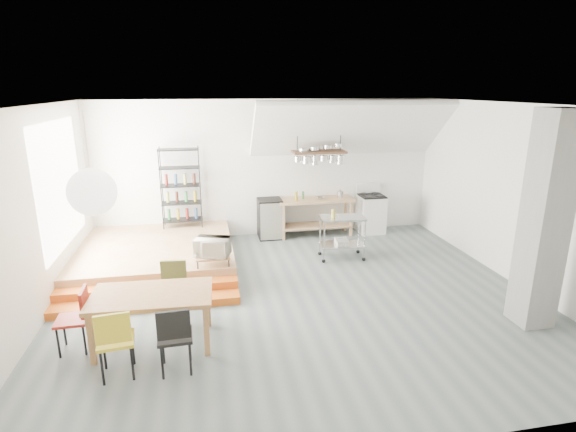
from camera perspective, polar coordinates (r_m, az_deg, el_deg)
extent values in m
plane|color=#566264|center=(7.84, 1.28, -10.14)|extent=(8.00, 8.00, 0.00)
cube|color=silver|center=(10.64, -2.63, 5.99)|extent=(8.00, 0.04, 3.20)
cube|color=silver|center=(7.55, -29.84, -0.39)|extent=(0.04, 7.00, 3.20)
cube|color=silver|center=(8.99, 27.16, 2.33)|extent=(0.04, 7.00, 3.20)
cube|color=white|center=(7.04, 1.44, 13.93)|extent=(8.00, 7.00, 0.02)
cube|color=white|center=(10.35, 7.89, 10.88)|extent=(4.40, 1.44, 1.32)
cube|color=white|center=(8.89, -26.93, 3.55)|extent=(0.02, 2.50, 2.20)
cube|color=#9A6F4D|center=(9.51, -16.30, -4.67)|extent=(3.00, 3.00, 0.40)
cube|color=#C95917|center=(7.78, -17.46, -10.62)|extent=(3.00, 0.35, 0.13)
cube|color=#C95917|center=(8.06, -17.23, -9.09)|extent=(3.00, 0.35, 0.27)
cube|color=gray|center=(7.43, 29.81, -0.62)|extent=(0.50, 0.50, 3.20)
cube|color=#9A6F4D|center=(10.67, 3.55, 2.05)|extent=(1.80, 0.60, 0.06)
cube|color=#9A6F4D|center=(10.84, 3.49, -1.19)|extent=(1.70, 0.55, 0.04)
cube|color=#9A6F4D|center=(11.21, 7.30, 0.26)|extent=(0.06, 0.06, 0.86)
cube|color=#9A6F4D|center=(10.83, -0.99, -0.18)|extent=(0.06, 0.06, 0.86)
cube|color=#9A6F4D|center=(10.81, 8.01, -0.36)|extent=(0.06, 0.06, 0.86)
cube|color=#9A6F4D|center=(10.41, -0.57, -0.85)|extent=(0.06, 0.06, 0.86)
cube|color=white|center=(11.20, 10.47, 0.21)|extent=(0.60, 0.60, 0.90)
cube|color=black|center=(11.08, 10.59, 2.55)|extent=(0.58, 0.58, 0.03)
cube|color=white|center=(11.31, 10.12, 3.52)|extent=(0.60, 0.05, 0.25)
cylinder|color=black|center=(11.25, 11.01, 2.86)|extent=(0.18, 0.18, 0.02)
cylinder|color=black|center=(11.15, 9.67, 2.81)|extent=(0.18, 0.18, 0.02)
cylinder|color=black|center=(11.00, 11.54, 2.53)|extent=(0.18, 0.18, 0.02)
cylinder|color=black|center=(10.90, 10.18, 2.48)|extent=(0.18, 0.18, 0.02)
cube|color=#3B2717|center=(10.25, 3.94, 8.13)|extent=(1.20, 0.50, 0.05)
cylinder|color=black|center=(10.08, 1.20, 11.31)|extent=(0.02, 0.02, 1.15)
cylinder|color=black|center=(10.33, 6.74, 11.33)|extent=(0.02, 0.02, 1.15)
cylinder|color=silver|center=(10.11, 1.24, 7.25)|extent=(0.16, 0.16, 0.12)
cylinder|color=silver|center=(10.16, 2.35, 7.17)|extent=(0.20, 0.20, 0.16)
cylinder|color=silver|center=(10.21, 3.45, 7.08)|extent=(0.16, 0.16, 0.20)
cylinder|color=silver|center=(10.25, 4.54, 7.33)|extent=(0.20, 0.20, 0.12)
cylinder|color=silver|center=(10.31, 5.62, 7.24)|extent=(0.16, 0.16, 0.16)
cylinder|color=silver|center=(10.37, 6.69, 7.15)|extent=(0.20, 0.20, 0.20)
cylinder|color=black|center=(10.48, -11.11, 3.87)|extent=(0.02, 0.02, 1.80)
cylinder|color=black|center=(10.52, -15.70, 3.62)|extent=(0.02, 0.02, 1.80)
cylinder|color=black|center=(10.13, -11.11, 3.45)|extent=(0.02, 0.02, 1.80)
cylinder|color=black|center=(10.17, -15.85, 3.19)|extent=(0.02, 0.02, 1.80)
cube|color=black|center=(10.50, -13.18, -0.46)|extent=(0.88, 0.38, 0.02)
cube|color=black|center=(10.39, -13.32, 1.65)|extent=(0.88, 0.38, 0.02)
cube|color=black|center=(10.30, -13.46, 3.81)|extent=(0.88, 0.38, 0.02)
cube|color=black|center=(10.23, -13.61, 6.00)|extent=(0.88, 0.38, 0.02)
cube|color=black|center=(10.17, -13.76, 8.22)|extent=(0.88, 0.38, 0.03)
cylinder|color=#327E42|center=(10.46, -13.23, 0.28)|extent=(0.07, 0.07, 0.24)
cylinder|color=#A58C1B|center=(10.36, -13.37, 2.40)|extent=(0.07, 0.07, 0.24)
cylinder|color=maroon|center=(10.28, -13.52, 4.57)|extent=(0.07, 0.07, 0.24)
cube|color=#9A6F4D|center=(8.16, -9.52, -5.07)|extent=(0.60, 0.40, 0.03)
cylinder|color=black|center=(8.36, -7.67, -5.08)|extent=(0.02, 0.02, 0.13)
cylinder|color=black|center=(8.35, -11.38, -5.27)|extent=(0.02, 0.02, 0.13)
cylinder|color=black|center=(8.04, -7.52, -5.94)|extent=(0.02, 0.02, 0.13)
cylinder|color=black|center=(8.03, -11.39, -6.15)|extent=(0.02, 0.02, 0.13)
sphere|color=white|center=(6.12, -23.61, 2.81)|extent=(0.60, 0.60, 0.60)
cube|color=#915D34|center=(6.46, -16.94, -9.63)|extent=(1.65, 0.98, 0.06)
cube|color=#915D34|center=(6.90, -10.14, -10.98)|extent=(0.07, 0.07, 0.71)
cube|color=#915D34|center=(7.11, -22.15, -11.14)|extent=(0.07, 0.07, 0.71)
cube|color=#915D34|center=(6.23, -10.31, -14.18)|extent=(0.07, 0.07, 0.71)
cube|color=#915D34|center=(6.46, -23.72, -14.20)|extent=(0.07, 0.07, 0.71)
cube|color=gold|center=(6.08, -21.01, -14.51)|extent=(0.47, 0.47, 0.04)
cube|color=gold|center=(5.78, -21.38, -13.17)|extent=(0.41, 0.09, 0.37)
cylinder|color=black|center=(6.07, -22.53, -17.41)|extent=(0.03, 0.03, 0.47)
cylinder|color=black|center=(6.04, -19.17, -17.22)|extent=(0.03, 0.03, 0.47)
cylinder|color=black|center=(6.36, -22.29, -15.75)|extent=(0.03, 0.03, 0.47)
cylinder|color=black|center=(6.33, -19.10, -15.56)|extent=(0.03, 0.03, 0.47)
cube|color=black|center=(5.96, -14.14, -14.58)|extent=(0.44, 0.44, 0.04)
cube|color=black|center=(5.67, -14.34, -13.26)|extent=(0.40, 0.06, 0.37)
cylinder|color=black|center=(5.95, -15.68, -17.49)|extent=(0.03, 0.03, 0.46)
cylinder|color=black|center=(5.94, -12.30, -17.32)|extent=(0.03, 0.03, 0.46)
cylinder|color=black|center=(6.24, -15.58, -15.80)|extent=(0.03, 0.03, 0.46)
cylinder|color=black|center=(6.22, -12.37, -15.63)|extent=(0.03, 0.03, 0.46)
cube|color=brown|center=(7.14, -14.40, -9.32)|extent=(0.45, 0.45, 0.04)
cube|color=brown|center=(7.20, -14.32, -6.84)|extent=(0.39, 0.08, 0.36)
cylinder|color=black|center=(7.36, -12.79, -10.44)|extent=(0.03, 0.03, 0.45)
cylinder|color=black|center=(7.41, -15.36, -10.43)|extent=(0.03, 0.03, 0.45)
cylinder|color=black|center=(7.07, -13.13, -11.62)|extent=(0.03, 0.03, 0.45)
cylinder|color=black|center=(7.13, -15.80, -11.60)|extent=(0.03, 0.03, 0.45)
cube|color=maroon|center=(6.83, -25.75, -11.79)|extent=(0.42, 0.42, 0.04)
cube|color=maroon|center=(6.68, -24.47, -9.84)|extent=(0.05, 0.39, 0.35)
cylinder|color=black|center=(6.76, -24.43, -14.15)|extent=(0.03, 0.03, 0.44)
cylinder|color=black|center=(7.04, -23.92, -12.85)|extent=(0.03, 0.03, 0.44)
cylinder|color=black|center=(6.84, -27.15, -14.15)|extent=(0.03, 0.03, 0.44)
cylinder|color=black|center=(7.11, -26.53, -12.87)|extent=(0.03, 0.03, 0.44)
cube|color=silver|center=(9.26, 6.95, -0.23)|extent=(0.93, 0.56, 0.04)
cube|color=silver|center=(9.44, 6.84, -3.62)|extent=(0.93, 0.56, 0.03)
cylinder|color=silver|center=(9.69, 8.98, -2.23)|extent=(0.03, 0.03, 0.86)
sphere|color=black|center=(9.83, 8.88, -4.50)|extent=(0.08, 0.08, 0.08)
cylinder|color=silver|center=(9.50, 4.09, -2.44)|extent=(0.03, 0.03, 0.86)
sphere|color=black|center=(9.64, 4.04, -4.75)|extent=(0.08, 0.08, 0.08)
cylinder|color=silver|center=(9.29, 9.70, -3.07)|extent=(0.03, 0.03, 0.86)
sphere|color=black|center=(9.43, 9.59, -5.42)|extent=(0.08, 0.08, 0.08)
cylinder|color=silver|center=(9.10, 4.61, -3.31)|extent=(0.03, 0.03, 0.86)
sphere|color=black|center=(9.24, 4.55, -5.71)|extent=(0.08, 0.08, 0.08)
cube|color=black|center=(10.61, -2.32, -0.31)|extent=(0.55, 0.55, 0.94)
imported|color=beige|center=(8.10, -9.58, -3.88)|extent=(0.69, 0.57, 0.33)
imported|color=silver|center=(10.63, 4.13, 2.29)|extent=(0.25, 0.25, 0.05)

